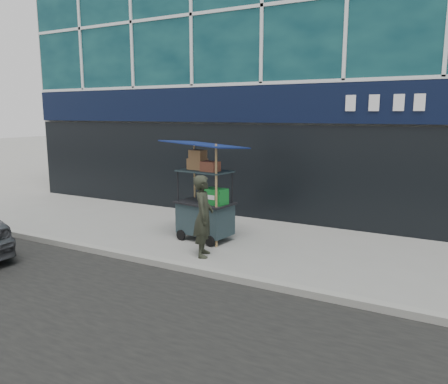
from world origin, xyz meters
The scene contains 4 objects.
ground centered at (0.00, 0.00, 0.00)m, with size 80.00×80.00×0.00m, color gray.
curb centered at (0.00, -0.20, 0.06)m, with size 80.00×0.18×0.12m, color gray.
vendor_cart centered at (-0.23, 1.59, 0.75)m, with size 1.70×1.30×2.13m.
vendor_man centered at (0.29, 0.66, 0.78)m, with size 0.57×0.37×1.55m, color black.
Camera 1 is at (4.47, -6.15, 2.68)m, focal length 35.00 mm.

